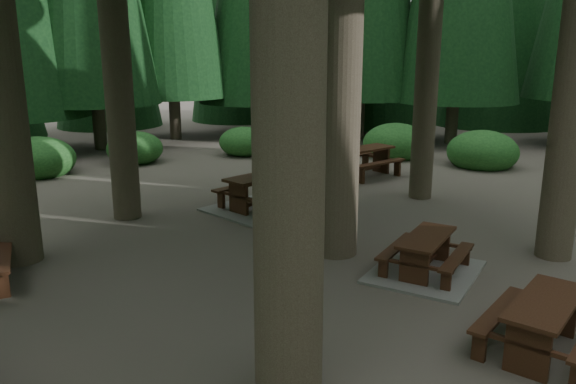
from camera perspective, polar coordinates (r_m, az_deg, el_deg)
ground at (r=10.48m, az=2.26°, el=-7.37°), size 80.00×80.00×0.00m
picnic_table_a at (r=10.30m, az=13.78°, el=-6.84°), size 2.56×2.37×0.70m
picnic_table_c at (r=13.99m, az=-2.56°, el=-0.49°), size 2.82×2.45×0.86m
picnic_table_d at (r=17.78m, az=7.70°, el=3.51°), size 2.11×1.73×0.89m
picnic_table_e at (r=8.13m, az=24.59°, el=-11.58°), size 2.01×1.77×0.75m
shrub_ring at (r=11.32m, az=2.61°, el=-3.58°), size 23.86×24.64×1.49m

